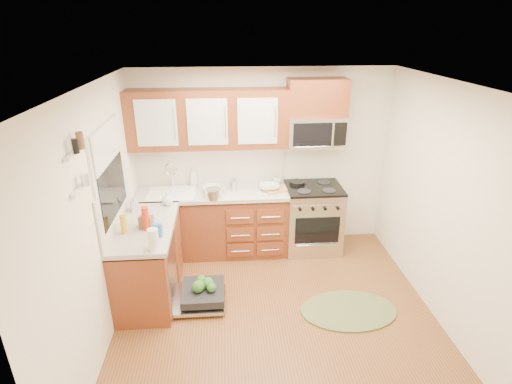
{
  "coord_description": "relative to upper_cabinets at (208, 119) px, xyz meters",
  "views": [
    {
      "loc": [
        -0.51,
        -3.53,
        3.01
      ],
      "look_at": [
        -0.16,
        0.85,
        1.15
      ],
      "focal_mm": 28.0,
      "sensor_mm": 36.0,
      "label": 1
    }
  ],
  "objects": [
    {
      "name": "canister",
      "position": [
        0.31,
        -0.11,
        -0.87
      ],
      "size": [
        0.12,
        0.12,
        0.16
      ],
      "primitive_type": "cylinder",
      "rotation": [
        0.0,
        0.0,
        -0.27
      ],
      "color": "silver",
      "rests_on": "countertop_back"
    },
    {
      "name": "soap_bottle_c",
      "position": [
        -0.52,
        -0.52,
        -0.86
      ],
      "size": [
        0.17,
        0.17,
        0.17
      ],
      "primitive_type": "imported",
      "rotation": [
        0.0,
        0.0,
        0.33
      ],
      "color": "#999999",
      "rests_on": "countertop_left"
    },
    {
      "name": "blue_carton",
      "position": [
        -0.52,
        -1.32,
        -0.88
      ],
      "size": [
        0.1,
        0.07,
        0.15
      ],
      "primitive_type": "cube",
      "rotation": [
        0.0,
        0.0,
        -0.12
      ],
      "color": "#2A77C4",
      "rests_on": "countertop_left"
    },
    {
      "name": "stock_pot",
      "position": [
        0.04,
        -0.35,
        -0.89
      ],
      "size": [
        0.21,
        0.21,
        0.13
      ],
      "primitive_type": "cylinder",
      "rotation": [
        0.0,
        0.0,
        0.0
      ],
      "color": "silver",
      "rests_on": "countertop_back"
    },
    {
      "name": "shelf_upper",
      "position": [
        -0.99,
        -1.92,
        0.17
      ],
      "size": [
        0.04,
        0.4,
        0.03
      ],
      "primitive_type": "cube",
      "color": "white",
      "rests_on": "ground"
    },
    {
      "name": "bowl_a",
      "position": [
        0.79,
        -0.13,
        -0.92
      ],
      "size": [
        0.28,
        0.28,
        0.07
      ],
      "primitive_type": "imported",
      "rotation": [
        0.0,
        0.0,
        0.04
      ],
      "color": "#999999",
      "rests_on": "countertop_back"
    },
    {
      "name": "upper_cabinets",
      "position": [
        0.0,
        0.0,
        0.0
      ],
      "size": [
        2.05,
        0.35,
        0.75
      ],
      "primitive_type": null,
      "color": "#5F2515",
      "rests_on": "ground"
    },
    {
      "name": "cabinet_over_mw",
      "position": [
        1.41,
        0.0,
        0.26
      ],
      "size": [
        0.76,
        0.35,
        0.47
      ],
      "primitive_type": "cube",
      "color": "#5F2515",
      "rests_on": "ground"
    },
    {
      "name": "wooden_box",
      "position": [
        -0.68,
        -1.12,
        -0.88
      ],
      "size": [
        0.16,
        0.13,
        0.14
      ],
      "primitive_type": "cube",
      "rotation": [
        0.0,
        0.0,
        -0.24
      ],
      "color": "brown",
      "rests_on": "countertop_left"
    },
    {
      "name": "ceiling",
      "position": [
        0.73,
        -1.57,
        0.62
      ],
      "size": [
        3.5,
        3.5,
        0.0
      ],
      "primitive_type": "plane",
      "rotation": [
        3.14,
        0.0,
        0.0
      ],
      "color": "white",
      "rests_on": "ground"
    },
    {
      "name": "bowl_b",
      "position": [
        0.04,
        -0.19,
        -0.91
      ],
      "size": [
        0.29,
        0.29,
        0.09
      ],
      "primitive_type": "imported",
      "rotation": [
        0.0,
        0.0,
        -0.01
      ],
      "color": "#999999",
      "rests_on": "countertop_back"
    },
    {
      "name": "backsplash_back",
      "position": [
        0.0,
        0.16,
        -0.67
      ],
      "size": [
        2.05,
        0.02,
        0.57
      ],
      "primitive_type": "cube",
      "color": "beige",
      "rests_on": "ground"
    },
    {
      "name": "mustard_bottle",
      "position": [
        -0.9,
        -1.22,
        -0.84
      ],
      "size": [
        0.07,
        0.07,
        0.21
      ],
      "primitive_type": "cylinder",
      "rotation": [
        0.0,
        0.0,
        0.09
      ],
      "color": "gold",
      "rests_on": "countertop_left"
    },
    {
      "name": "window_blind",
      "position": [
        -0.98,
        -1.07,
        0.0
      ],
      "size": [
        0.02,
        0.96,
        0.4
      ],
      "primitive_type": "cube",
      "color": "white",
      "rests_on": "ground"
    },
    {
      "name": "floor",
      "position": [
        0.73,
        -1.57,
        -1.88
      ],
      "size": [
        3.5,
        3.5,
        0.0
      ],
      "primitive_type": "plane",
      "color": "brown",
      "rests_on": "ground"
    },
    {
      "name": "microwave",
      "position": [
        1.41,
        -0.02,
        -0.18
      ],
      "size": [
        0.76,
        0.38,
        0.4
      ],
      "primitive_type": null,
      "color": "silver",
      "rests_on": "ground"
    },
    {
      "name": "wall_left",
      "position": [
        -1.02,
        -1.57,
        -0.62
      ],
      "size": [
        0.04,
        3.5,
        2.5
      ],
      "primitive_type": "cube",
      "color": "white",
      "rests_on": "ground"
    },
    {
      "name": "wall_back",
      "position": [
        0.73,
        0.18,
        -0.62
      ],
      "size": [
        3.5,
        0.04,
        2.5
      ],
      "primitive_type": "cube",
      "color": "white",
      "rests_on": "ground"
    },
    {
      "name": "range",
      "position": [
        1.41,
        -0.15,
        -1.4
      ],
      "size": [
        0.76,
        0.64,
        0.95
      ],
      "primitive_type": null,
      "color": "silver",
      "rests_on": "ground"
    },
    {
      "name": "rug",
      "position": [
        1.55,
        -1.56,
        -1.86
      ],
      "size": [
        1.26,
        1.03,
        0.02
      ],
      "primitive_type": null,
      "rotation": [
        0.0,
        0.0,
        0.34
      ],
      "color": "olive",
      "rests_on": "ground"
    },
    {
      "name": "countertop_back",
      "position": [
        0.0,
        -0.14,
        -0.97
      ],
      "size": [
        2.07,
        0.64,
        0.05
      ],
      "primitive_type": "cube",
      "color": "#B8B2A9",
      "rests_on": "base_cabinet_back"
    },
    {
      "name": "soap_bottle_b",
      "position": [
        -0.9,
        -0.67,
        -0.86
      ],
      "size": [
        0.11,
        0.11,
        0.19
      ],
      "primitive_type": "imported",
      "rotation": [
        0.0,
        0.0,
        0.38
      ],
      "color": "#999999",
      "rests_on": "countertop_left"
    },
    {
      "name": "countertop_left",
      "position": [
        -0.71,
        -1.05,
        -0.97
      ],
      "size": [
        0.64,
        1.27,
        0.05
      ],
      "primitive_type": "cube",
      "color": "#B8B2A9",
      "rests_on": "base_cabinet_left"
    },
    {
      "name": "window",
      "position": [
        -1.01,
        -1.07,
        -0.32
      ],
      "size": [
        0.03,
        1.05,
        1.05
      ],
      "primitive_type": null,
      "color": "white",
      "rests_on": "ground"
    },
    {
      "name": "wall_front",
      "position": [
        0.73,
        -3.33,
        -0.62
      ],
      "size": [
        3.5,
        0.04,
        2.5
      ],
      "primitive_type": "cube",
      "color": "white",
      "rests_on": "ground"
    },
    {
      "name": "dishwasher",
      "position": [
        -0.13,
        -1.27,
        -1.77
      ],
      "size": [
        0.7,
        0.6,
        0.2
      ],
      "primitive_type": null,
      "color": "silver",
      "rests_on": "ground"
    },
    {
      "name": "paper_towel_roll",
      "position": [
        -0.52,
        -1.59,
        -0.83
      ],
      "size": [
        0.13,
        0.13,
        0.23
      ],
      "primitive_type": "cylinder",
      "rotation": [
        0.0,
        0.0,
        0.23
      ],
      "color": "white",
      "rests_on": "countertop_left"
    },
    {
      "name": "cutting_board",
      "position": [
        0.88,
        -0.18,
        -0.94
      ],
      "size": [
        0.36,
        0.3,
        0.02
      ],
      "primitive_type": "cube",
      "rotation": [
        0.0,
        0.0,
        0.35
      ],
      "color": "tan",
      "rests_on": "countertop_back"
    },
    {
      "name": "base_cabinet_back",
      "position": [
        0.0,
        -0.12,
        -1.45
      ],
      "size": [
        2.05,
        0.6,
        0.85
      ],
      "primitive_type": "cube",
      "color": "#5F2515",
      "rests_on": "ground"
    },
    {
      "name": "backsplash_left",
      "position": [
        -1.01,
        -1.05,
        -0.67
      ],
      "size": [
        0.02,
        1.25,
        0.57
      ],
      "primitive_type": "cube",
      "color": "beige",
      "rests_on": "ground"
    },
    {
      "name": "base_cabinet_left",
      "position": [
        -0.72,
        -1.05,
        -1.45
      ],
      "size": [
        0.6,
        1.25,
        0.85
      ],
      "primitive_type": "cube",
      "color": "#5F2515",
      "rests_on": "ground"
    },
    {
      "name": "sink",
      "position": [
        -0.52,
        -0.16,
        -1.07
      ],
      "size": [
        0.62,
        0.5,
        0.26
      ],
      "primitive_type": null,
      "color": "white",
      "rests_on": "ground"
    },
    {
      "name": "soap_bottle_a",
      "position": [
        -0.24,
        0.1,
        -0.82
      ],
      "size": [
        0.1,
        0.11,
        0.27
      ],
      "primitive_type": "imported",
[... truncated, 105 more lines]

